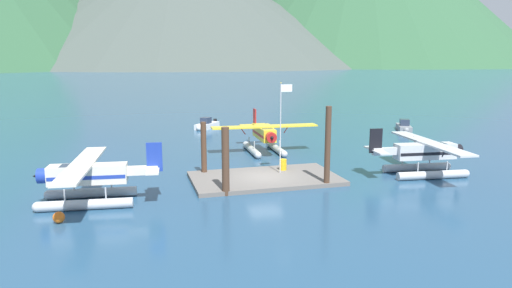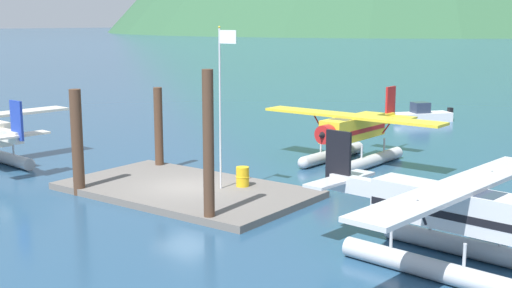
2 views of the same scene
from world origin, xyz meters
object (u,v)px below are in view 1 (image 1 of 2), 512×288
object	(u,v)px
mooring_buoy	(59,217)
boat_white_open_north	(207,125)
boat_grey_open_east	(404,127)
seaplane_yellow_bow_right	(264,136)
flagpole	(282,118)
fuel_drum	(283,165)
seaplane_cream_port_aft	(88,180)
seaplane_silver_stbd_aft	(425,156)

from	to	relation	value
mooring_buoy	boat_white_open_north	xyz separation A→B (m)	(13.75, 32.26, 0.16)
boat_grey_open_east	seaplane_yellow_bow_right	bearing A→B (deg)	-158.86
flagpole	mooring_buoy	xyz separation A→B (m)	(-15.37, -6.33, -4.29)
mooring_buoy	boat_white_open_north	bearing A→B (deg)	66.91
fuel_drum	boat_white_open_north	world-z (taller)	boat_white_open_north
flagpole	boat_grey_open_east	bearing A→B (deg)	38.02
boat_white_open_north	seaplane_cream_port_aft	bearing A→B (deg)	-113.11
seaplane_cream_port_aft	boat_grey_open_east	bearing A→B (deg)	29.47
mooring_buoy	seaplane_yellow_bow_right	distance (m)	22.96
mooring_buoy	seaplane_cream_port_aft	world-z (taller)	seaplane_cream_port_aft
flagpole	boat_grey_open_east	xyz separation A→B (m)	(22.35, 17.47, -4.13)
fuel_drum	boat_grey_open_east	size ratio (longest dim) A/B	0.19
fuel_drum	seaplane_silver_stbd_aft	bearing A→B (deg)	-17.80
seaplane_yellow_bow_right	seaplane_silver_stbd_aft	xyz separation A→B (m)	(9.74, -11.90, 0.00)
boat_grey_open_east	fuel_drum	bearing A→B (deg)	-142.87
mooring_buoy	boat_grey_open_east	xyz separation A→B (m)	(37.72, 23.80, 0.16)
mooring_buoy	boat_grey_open_east	world-z (taller)	boat_grey_open_east
flagpole	seaplane_yellow_bow_right	distance (m)	9.93
mooring_buoy	seaplane_silver_stbd_aft	xyz separation A→B (m)	(26.46, 3.78, 1.25)
seaplane_yellow_bow_right	seaplane_silver_stbd_aft	distance (m)	15.38
seaplane_yellow_bow_right	boat_white_open_north	size ratio (longest dim) A/B	2.47
seaplane_yellow_bow_right	boat_white_open_north	bearing A→B (deg)	100.15
boat_grey_open_east	flagpole	bearing A→B (deg)	-141.98
seaplane_silver_stbd_aft	boat_white_open_north	world-z (taller)	seaplane_silver_stbd_aft
seaplane_cream_port_aft	seaplane_silver_stbd_aft	xyz separation A→B (m)	(25.09, 0.52, 0.00)
seaplane_yellow_bow_right	seaplane_cream_port_aft	world-z (taller)	same
flagpole	boat_grey_open_east	distance (m)	28.67
seaplane_yellow_bow_right	boat_grey_open_east	xyz separation A→B (m)	(21.00, 8.12, -1.09)
fuel_drum	boat_white_open_north	distance (m)	25.15
mooring_buoy	fuel_drum	bearing A→B (deg)	24.51
seaplane_silver_stbd_aft	seaplane_yellow_bow_right	bearing A→B (deg)	129.30
mooring_buoy	boat_white_open_north	size ratio (longest dim) A/B	0.16
flagpole	seaplane_silver_stbd_aft	world-z (taller)	flagpole
seaplane_silver_stbd_aft	boat_grey_open_east	distance (m)	23.00
seaplane_yellow_bow_right	mooring_buoy	bearing A→B (deg)	-136.84
flagpole	boat_white_open_north	world-z (taller)	flagpole
flagpole	seaplane_cream_port_aft	world-z (taller)	flagpole
fuel_drum	boat_grey_open_east	world-z (taller)	boat_grey_open_east
flagpole	mooring_buoy	world-z (taller)	flagpole
fuel_drum	boat_grey_open_east	xyz separation A→B (m)	(21.92, 16.60, -0.25)
seaplane_cream_port_aft	seaplane_silver_stbd_aft	bearing A→B (deg)	1.18
seaplane_yellow_bow_right	fuel_drum	bearing A→B (deg)	-96.21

